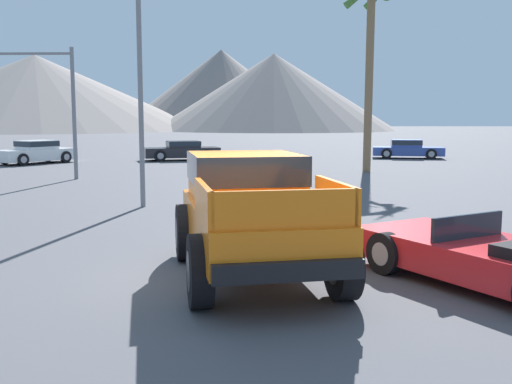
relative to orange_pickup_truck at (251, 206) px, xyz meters
The scene contains 10 objects.
ground_plane 1.15m from the orange_pickup_truck, 169.31° to the right, with size 320.00×320.00×0.00m, color #4C4C51.
orange_pickup_truck is the anchor object (origin of this frame).
red_convertible_car 3.77m from the orange_pickup_truck, 11.83° to the right, with size 3.87×4.70×1.03m.
parked_car_white 26.05m from the orange_pickup_truck, 118.92° to the left, with size 3.84×4.50×1.26m.
parked_car_blue 28.92m from the orange_pickup_truck, 72.64° to the left, with size 4.44×2.33×1.15m.
parked_car_dark 26.05m from the orange_pickup_truck, 101.07° to the left, with size 4.69×3.03×1.13m.
traffic_light_main 17.61m from the orange_pickup_truck, 122.95° to the left, with size 4.51×0.38×5.29m.
street_lamp_post 8.76m from the orange_pickup_truck, 114.97° to the left, with size 0.90×0.24×8.42m.
palm_tree_short 19.65m from the orange_pickup_truck, 75.48° to the left, with size 2.82×2.85×9.09m.
distant_mountain_range 119.09m from the orange_pickup_truck, 103.99° to the left, with size 104.29×75.01×17.39m.
Camera 1 is at (0.70, -9.44, 2.51)m, focal length 42.00 mm.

